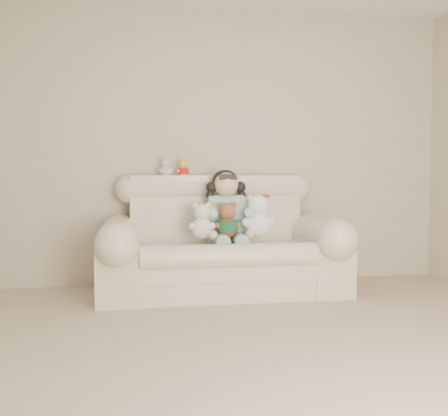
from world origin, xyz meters
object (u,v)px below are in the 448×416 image
seated_child (226,206)px  brown_teddy (227,217)px  sofa (222,234)px  cream_teddy (202,217)px  white_cat (258,211)px

seated_child → brown_teddy: seated_child is taller
sofa → brown_teddy: bearing=-76.9°
cream_teddy → brown_teddy: bearing=-3.8°
brown_teddy → cream_teddy: bearing=-177.2°
brown_teddy → white_cat: white_cat is taller
brown_teddy → white_cat: bearing=-4.6°
brown_teddy → white_cat: 0.26m
white_cat → cream_teddy: (-0.48, -0.02, -0.04)m
seated_child → cream_teddy: (-0.24, -0.22, -0.08)m
brown_teddy → seated_child: bearing=80.1°
seated_child → white_cat: size_ratio=1.52×
sofa → cream_teddy: sofa is taller
sofa → cream_teddy: bearing=-144.3°
white_cat → cream_teddy: bearing=-165.6°
seated_child → white_cat: 0.31m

